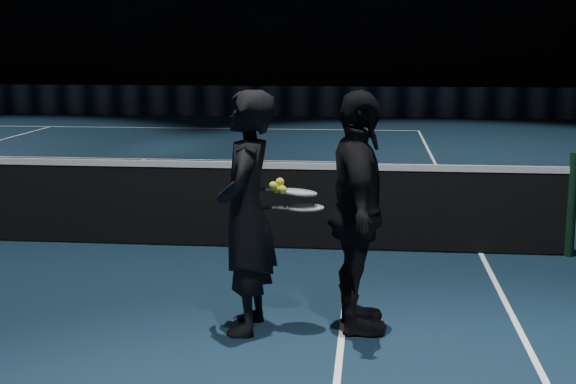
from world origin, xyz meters
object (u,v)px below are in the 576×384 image
Objects in this scene: player_a at (246,213)px; player_b at (357,213)px; racket_lower at (305,208)px; tennis_balls at (280,187)px; racket_upper at (299,192)px.

player_b is at bearing 96.56° from player_a.
player_a is 0.45m from racket_lower.
racket_lower is (-0.40, -0.04, 0.04)m from player_b.
player_a reaches higher than racket_lower.
player_b is 2.75× the size of racket_lower.
player_b is 0.40m from racket_lower.
player_a is at bearing 89.31° from player_b.
player_a is 15.60× the size of tennis_balls.
racket_upper is (0.39, 0.08, 0.15)m from player_a.
racket_upper is at bearing 84.23° from player_b.
player_a is 2.75× the size of racket_upper.
tennis_balls is (0.25, 0.03, 0.20)m from player_a.
racket_lower is at bearing -42.66° from racket_upper.
player_b is at bearing -0.00° from racket_lower.
tennis_balls is (-0.19, -0.01, 0.16)m from racket_lower.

